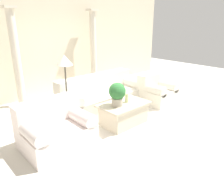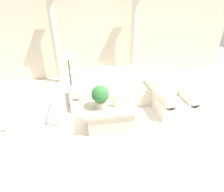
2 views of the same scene
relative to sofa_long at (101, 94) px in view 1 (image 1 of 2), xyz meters
name	(u,v)px [view 1 (image 1 of 2)]	position (x,y,z in m)	size (l,w,h in m)	color
ground_plane	(112,117)	(-0.30, -0.76, -0.34)	(16.00, 16.00, 0.00)	silver
wall_back	(53,43)	(-0.30, 1.96, 1.26)	(10.00, 0.06, 3.20)	beige
sofa_long	(101,94)	(0.00, 0.00, 0.00)	(2.42, 0.97, 0.86)	beige
loveseat	(55,128)	(-1.94, -0.95, 0.01)	(1.25, 0.97, 0.86)	silver
coffee_table	(124,113)	(-0.31, -1.20, -0.09)	(1.14, 0.72, 0.50)	beige
potted_plant	(117,93)	(-0.51, -1.18, 0.45)	(0.37, 0.37, 0.52)	#B2A893
pillar_candle	(127,98)	(-0.21, -1.18, 0.26)	(0.08, 0.08, 0.21)	beige
floor_lamp	(65,65)	(-1.16, -0.15, 1.00)	(0.36, 0.36, 1.57)	#4C473D
column_left	(16,58)	(-1.60, 1.55, 1.00)	(0.30, 0.30, 2.63)	beige
column_right	(93,50)	(0.98, 1.55, 1.00)	(0.30, 0.30, 2.63)	beige
armchair	(156,91)	(1.38, -0.85, 0.01)	(0.89, 0.85, 0.83)	beige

